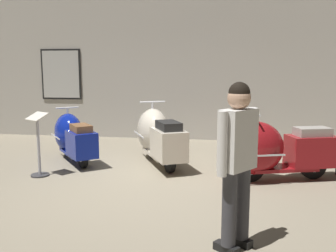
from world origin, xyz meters
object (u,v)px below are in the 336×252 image
(scooter_0, at_px, (72,137))
(visitor_0, at_px, (237,155))
(info_stanchion, at_px, (39,150))
(scooter_2, at_px, (272,150))
(scooter_1, at_px, (157,135))

(scooter_0, relative_size, visitor_0, 0.98)
(info_stanchion, bearing_deg, scooter_2, 4.56)
(scooter_1, height_order, scooter_2, scooter_1)
(scooter_1, distance_m, info_stanchion, 1.99)
(scooter_1, xyz_separation_m, visitor_0, (1.26, -3.04, 0.40))
(scooter_1, distance_m, scooter_2, 2.04)
(scooter_2, relative_size, visitor_0, 1.14)
(scooter_1, relative_size, visitor_0, 1.16)
(visitor_0, height_order, info_stanchion, visitor_0)
(scooter_0, xyz_separation_m, scooter_1, (1.55, 0.07, 0.05))
(scooter_0, distance_m, info_stanchion, 1.04)
(visitor_0, bearing_deg, info_stanchion, 4.36)
(scooter_0, height_order, info_stanchion, info_stanchion)
(scooter_2, height_order, info_stanchion, scooter_2)
(scooter_0, bearing_deg, scooter_2, -140.49)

